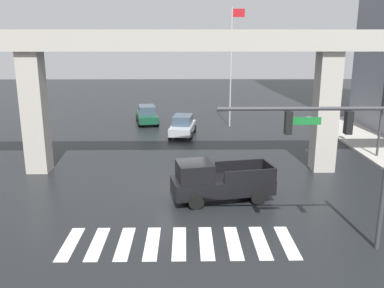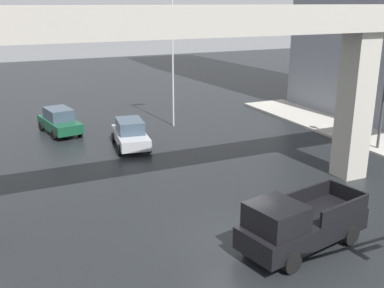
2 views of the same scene
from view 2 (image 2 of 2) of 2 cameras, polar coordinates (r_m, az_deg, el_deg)
ground_plane at (r=17.67m, az=4.70°, el=-11.78°), size 120.00×120.00×0.00m
elevated_overpass at (r=18.35m, az=0.24°, el=12.69°), size 48.92×1.80×8.49m
pickup_truck at (r=16.91m, az=13.17°, el=-9.84°), size 5.37×2.84×2.08m
sedan_silver at (r=28.16m, az=-7.76°, el=1.29°), size 2.39×4.50×1.72m
sedan_dark_green at (r=32.21m, az=-16.31°, el=2.80°), size 2.51×4.54×1.72m
flagpole at (r=31.98m, az=-2.31°, el=12.94°), size 1.16×0.12×10.60m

